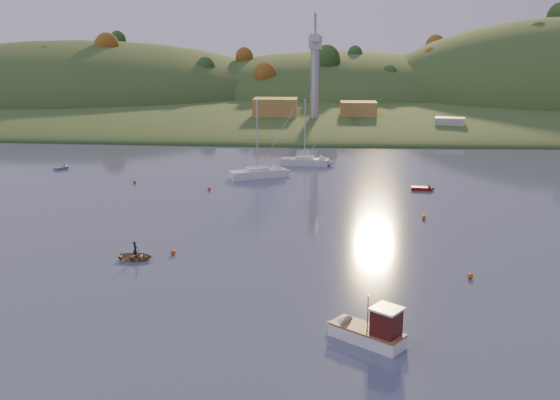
# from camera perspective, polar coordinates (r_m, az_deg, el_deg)

# --- Properties ---
(ground) EXTENTS (500.00, 500.00, 0.00)m
(ground) POSITION_cam_1_polar(r_m,az_deg,el_deg) (41.48, -2.85, -15.60)
(ground) COLOR #353E57
(ground) RESTS_ON ground
(far_shore) EXTENTS (620.00, 220.00, 1.50)m
(far_shore) POSITION_cam_1_polar(r_m,az_deg,el_deg) (266.60, 3.16, 9.63)
(far_shore) COLOR #25491D
(far_shore) RESTS_ON ground
(shore_slope) EXTENTS (640.00, 150.00, 7.00)m
(shore_slope) POSITION_cam_1_polar(r_m,az_deg,el_deg) (201.86, 2.82, 8.22)
(shore_slope) COLOR #25491D
(shore_slope) RESTS_ON ground
(hill_left) EXTENTS (170.00, 140.00, 44.00)m
(hill_left) POSITION_cam_1_polar(r_m,az_deg,el_deg) (254.85, -17.91, 8.78)
(hill_left) COLOR #25491D
(hill_left) RESTS_ON ground
(hill_center) EXTENTS (140.00, 120.00, 36.00)m
(hill_center) POSITION_cam_1_polar(r_m,az_deg,el_deg) (246.68, 5.42, 9.23)
(hill_center) COLOR #25491D
(hill_center) RESTS_ON ground
(hillside_trees) EXTENTS (280.00, 50.00, 32.00)m
(hillside_trees) POSITION_cam_1_polar(r_m,az_deg,el_deg) (221.76, 2.94, 8.74)
(hillside_trees) COLOR #194117
(hillside_trees) RESTS_ON ground
(wharf) EXTENTS (42.00, 16.00, 2.40)m
(wharf) POSITION_cam_1_polar(r_m,az_deg,el_deg) (158.94, 4.26, 7.05)
(wharf) COLOR slate
(wharf) RESTS_ON ground
(shed_west) EXTENTS (11.00, 8.00, 4.80)m
(shed_west) POSITION_cam_1_polar(r_m,az_deg,el_deg) (160.04, -0.42, 8.43)
(shed_west) COLOR #A87838
(shed_west) RESTS_ON wharf
(shed_east) EXTENTS (9.00, 7.00, 4.00)m
(shed_east) POSITION_cam_1_polar(r_m,az_deg,el_deg) (160.80, 7.17, 8.21)
(shed_east) COLOR #A87838
(shed_east) RESTS_ON wharf
(dock_crane) EXTENTS (3.20, 28.00, 20.30)m
(dock_crane) POSITION_cam_1_polar(r_m,az_deg,el_deg) (154.21, 3.23, 12.80)
(dock_crane) COLOR #B7B7BC
(dock_crane) RESTS_ON wharf
(fishing_boat) EXTENTS (6.24, 5.31, 4.02)m
(fishing_boat) POSITION_cam_1_polar(r_m,az_deg,el_deg) (45.56, 7.53, -11.59)
(fishing_boat) COLOR white
(fishing_boat) RESTS_ON ground
(sailboat_near) EXTENTS (9.05, 6.15, 12.17)m
(sailboat_near) POSITION_cam_1_polar(r_m,az_deg,el_deg) (98.58, -2.07, 2.51)
(sailboat_near) COLOR white
(sailboat_near) RESTS_ON ground
(sailboat_far) EXTENTS (8.36, 3.18, 11.34)m
(sailboat_far) POSITION_cam_1_polar(r_m,az_deg,el_deg) (109.07, 2.27, 3.61)
(sailboat_far) COLOR silver
(sailboat_far) RESTS_ON ground
(canoe) EXTENTS (3.32, 2.37, 0.69)m
(canoe) POSITION_cam_1_polar(r_m,az_deg,el_deg) (62.86, -13.06, -5.03)
(canoe) COLOR #8D764E
(canoe) RESTS_ON ground
(paddler) EXTENTS (0.38, 0.58, 1.58)m
(paddler) POSITION_cam_1_polar(r_m,az_deg,el_deg) (62.72, -13.08, -4.65)
(paddler) COLOR black
(paddler) RESTS_ON ground
(red_tender) EXTENTS (3.43, 1.29, 1.15)m
(red_tender) POSITION_cam_1_polar(r_m,az_deg,el_deg) (92.45, 13.21, 1.02)
(red_tender) COLOR #580C0D
(red_tender) RESTS_ON ground
(grey_dinghy) EXTENTS (2.31, 2.77, 1.00)m
(grey_dinghy) POSITION_cam_1_polar(r_m,az_deg,el_deg) (111.69, -19.17, 2.80)
(grey_dinghy) COLOR slate
(grey_dinghy) RESTS_ON ground
(work_vessel) EXTENTS (16.45, 8.85, 4.01)m
(work_vessel) POSITION_cam_1_polar(r_m,az_deg,el_deg) (150.94, 15.23, 6.31)
(work_vessel) COLOR slate
(work_vessel) RESTS_ON ground
(buoy_0) EXTENTS (0.50, 0.50, 0.50)m
(buoy_0) POSITION_cam_1_polar(r_m,az_deg,el_deg) (59.01, 17.00, -6.67)
(buoy_0) COLOR #DC460B
(buoy_0) RESTS_ON ground
(buoy_1) EXTENTS (0.50, 0.50, 0.50)m
(buoy_1) POSITION_cam_1_polar(r_m,az_deg,el_deg) (77.03, 13.02, -1.56)
(buoy_1) COLOR #DC460B
(buoy_1) RESTS_ON ground
(buoy_2) EXTENTS (0.50, 0.50, 0.50)m
(buoy_2) POSITION_cam_1_polar(r_m,az_deg,el_deg) (97.07, -13.15, 1.64)
(buoy_2) COLOR #DC460B
(buoy_2) RESTS_ON ground
(buoy_3) EXTENTS (0.50, 0.50, 0.50)m
(buoy_3) POSITION_cam_1_polar(r_m,az_deg,el_deg) (90.48, -6.49, 1.03)
(buoy_3) COLOR #DC460B
(buoy_3) RESTS_ON ground
(buoy_4) EXTENTS (0.50, 0.50, 0.50)m
(buoy_4) POSITION_cam_1_polar(r_m,az_deg,el_deg) (63.55, -9.75, -4.74)
(buoy_4) COLOR #DC460B
(buoy_4) RESTS_ON ground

